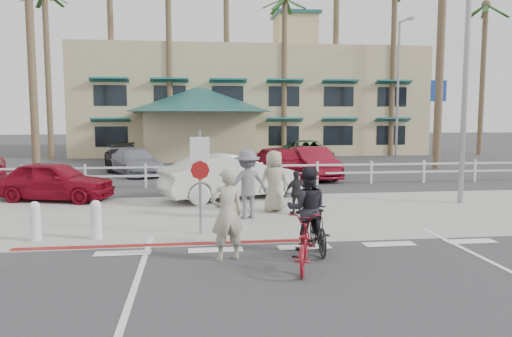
{
  "coord_description": "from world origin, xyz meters",
  "views": [
    {
      "loc": [
        -2.46,
        -10.17,
        2.98
      ],
      "look_at": [
        -0.73,
        3.48,
        1.5
      ],
      "focal_mm": 35.0,
      "sensor_mm": 36.0,
      "label": 1
    }
  ],
  "objects": [
    {
      "name": "lot_car_1",
      "position": [
        -5.35,
        15.19,
        0.65
      ],
      "size": [
        3.44,
        4.84,
        1.3
      ],
      "primitive_type": "imported",
      "rotation": [
        0.0,
        0.0,
        0.4
      ],
      "color": "gray",
      "rests_on": "ground"
    },
    {
      "name": "streetlight_1",
      "position": [
        12.0,
        24.0,
        4.75
      ],
      "size": [
        0.6,
        2.0,
        9.5
      ],
      "primitive_type": null,
      "color": "gray",
      "rests_on": "ground"
    },
    {
      "name": "bike_path",
      "position": [
        0.0,
        -2.0,
        0.0
      ],
      "size": [
        12.0,
        16.0,
        0.01
      ],
      "primitive_type": "cube",
      "color": "#333335",
      "rests_on": "ground"
    },
    {
      "name": "bollard_0",
      "position": [
        -4.8,
        2.0,
        0.47
      ],
      "size": [
        0.26,
        0.26,
        0.95
      ],
      "primitive_type": null,
      "color": "silver",
      "rests_on": "ground"
    },
    {
      "name": "building",
      "position": [
        2.0,
        31.0,
        5.65
      ],
      "size": [
        28.0,
        16.0,
        11.3
      ],
      "primitive_type": null,
      "color": "#C6B787",
      "rests_on": "ground"
    },
    {
      "name": "palm_1",
      "position": [
        -12.0,
        25.0,
        6.5
      ],
      "size": [
        4.0,
        4.0,
        13.0
      ],
      "primitive_type": null,
      "color": "#1C4319",
      "rests_on": "ground"
    },
    {
      "name": "lot_car_4",
      "position": [
        -6.31,
        18.05,
        0.7
      ],
      "size": [
        2.84,
        5.08,
        1.39
      ],
      "primitive_type": "imported",
      "rotation": [
        0.0,
        0.0,
        0.19
      ],
      "color": "black",
      "rests_on": "ground"
    },
    {
      "name": "parking_lot",
      "position": [
        0.0,
        18.0,
        0.0
      ],
      "size": [
        50.0,
        16.0,
        0.01
      ],
      "primitive_type": "cube",
      "color": "#333335",
      "rests_on": "ground"
    },
    {
      "name": "rider_black",
      "position": [
        0.01,
        0.39,
        0.93
      ],
      "size": [
        1.0,
        0.83,
        1.85
      ],
      "primitive_type": "imported",
      "rotation": [
        0.0,
        0.0,
        2.99
      ],
      "color": "black",
      "rests_on": "ground"
    },
    {
      "name": "sign_post",
      "position": [
        -2.3,
        2.2,
        1.45
      ],
      "size": [
        0.5,
        0.1,
        2.9
      ],
      "primitive_type": null,
      "color": "gray",
      "rests_on": "ground"
    },
    {
      "name": "pedestrian_b",
      "position": [
        -0.0,
        4.85,
        0.95
      ],
      "size": [
        1.07,
        0.86,
        1.9
      ],
      "primitive_type": "imported",
      "rotation": [
        0.0,
        0.0,
        3.45
      ],
      "color": "#9C9780",
      "rests_on": "ground"
    },
    {
      "name": "lot_car_3",
      "position": [
        3.09,
        12.7,
        0.73
      ],
      "size": [
        1.92,
        4.57,
        1.47
      ],
      "primitive_type": "imported",
      "rotation": [
        0.0,
        0.0,
        0.08
      ],
      "color": "maroon",
      "rests_on": "ground"
    },
    {
      "name": "pedestrian_a",
      "position": [
        -0.93,
        3.95,
        1.0
      ],
      "size": [
        1.4,
        0.96,
        2.0
      ],
      "primitive_type": "imported",
      "rotation": [
        0.0,
        0.0,
        3.32
      ],
      "color": "slate",
      "rests_on": "ground"
    },
    {
      "name": "car_white_sedan",
      "position": [
        -1.14,
        7.34,
        0.81
      ],
      "size": [
        5.23,
        3.29,
        1.63
      ],
      "primitive_type": "imported",
      "rotation": [
        0.0,
        0.0,
        1.92
      ],
      "color": "silver",
      "rests_on": "ground"
    },
    {
      "name": "curb_red",
      "position": [
        -3.0,
        1.2,
        0.01
      ],
      "size": [
        7.0,
        0.25,
        0.02
      ],
      "primitive_type": "cube",
      "color": "maroon",
      "rests_on": "ground"
    },
    {
      "name": "palm_11",
      "position": [
        11.0,
        16.0,
        7.0
      ],
      "size": [
        4.0,
        4.0,
        14.0
      ],
      "primitive_type": null,
      "color": "#1C4319",
      "rests_on": "ground"
    },
    {
      "name": "palm_10",
      "position": [
        -10.0,
        15.0,
        6.0
      ],
      "size": [
        4.0,
        4.0,
        12.0
      ],
      "primitive_type": null,
      "color": "#1C4319",
      "rests_on": "ground"
    },
    {
      "name": "palm_3",
      "position": [
        -4.0,
        25.0,
        7.0
      ],
      "size": [
        4.0,
        4.0,
        14.0
      ],
      "primitive_type": null,
      "color": "#1C4319",
      "rests_on": "ground"
    },
    {
      "name": "palm_5",
      "position": [
        4.0,
        25.0,
        6.5
      ],
      "size": [
        4.0,
        4.0,
        13.0
      ],
      "primitive_type": null,
      "color": "#1C4319",
      "rests_on": "ground"
    },
    {
      "name": "lot_car_5",
      "position": [
        4.08,
        18.0,
        0.75
      ],
      "size": [
        2.93,
        5.61,
        1.51
      ],
      "primitive_type": "imported",
      "rotation": [
        0.0,
        0.0,
        -0.08
      ],
      "color": "#23472D",
      "rests_on": "ground"
    },
    {
      "name": "streetlight_0",
      "position": [
        6.5,
        5.5,
        4.5
      ],
      "size": [
        0.6,
        2.0,
        9.0
      ],
      "primitive_type": null,
      "color": "gray",
      "rests_on": "ground"
    },
    {
      "name": "car_red_compact",
      "position": [
        -7.29,
        7.82,
        0.7
      ],
      "size": [
        4.39,
        2.71,
        1.39
      ],
      "primitive_type": "imported",
      "rotation": [
        0.0,
        0.0,
        1.29
      ],
      "color": "maroon",
      "rests_on": "ground"
    },
    {
      "name": "bike_red",
      "position": [
        -0.36,
        -0.9,
        0.49
      ],
      "size": [
        1.11,
        1.97,
        0.98
      ],
      "primitive_type": "imported",
      "rotation": [
        0.0,
        0.0,
        2.88
      ],
      "color": "maroon",
      "rests_on": "ground"
    },
    {
      "name": "rail_fence",
      "position": [
        0.5,
        10.5,
        0.5
      ],
      "size": [
        29.4,
        0.16,
        1.0
      ],
      "primitive_type": null,
      "color": "silver",
      "rests_on": "ground"
    },
    {
      "name": "bike_black",
      "position": [
        0.21,
        0.21,
        0.51
      ],
      "size": [
        0.55,
        1.71,
        1.01
      ],
      "primitive_type": "imported",
      "rotation": [
        0.0,
        0.0,
        3.1
      ],
      "color": "black",
      "rests_on": "ground"
    },
    {
      "name": "ground",
      "position": [
        0.0,
        0.0,
        0.0
      ],
      "size": [
        140.0,
        140.0,
        0.0
      ],
      "primitive_type": "plane",
      "color": "#333335"
    },
    {
      "name": "palm_8",
      "position": [
        16.0,
        26.0,
        7.5
      ],
      "size": [
        4.0,
        4.0,
        15.0
      ],
      "primitive_type": null,
      "color": "#1C4319",
      "rests_on": "ground"
    },
    {
      "name": "palm_9",
      "position": [
        19.0,
        25.0,
        6.5
      ],
      "size": [
        4.0,
        4.0,
        13.0
      ],
      "primitive_type": null,
      "color": "#1C4319",
      "rests_on": "ground"
    },
    {
      "name": "palm_7",
      "position": [
        12.0,
        25.0,
        7.0
      ],
      "size": [
        4.0,
        4.0,
        14.0
      ],
      "primitive_type": null,
      "color": "#1C4319",
      "rests_on": "ground"
    },
    {
      "name": "rider_red",
      "position": [
        -1.79,
        -0.15,
        0.96
      ],
      "size": [
        0.8,
        0.63,
        1.92
      ],
      "primitive_type": "imported",
      "rotation": [
        0.0,
        0.0,
        3.41
      ],
      "color": "#A6A48D",
      "rests_on": "ground"
    },
    {
      "name": "pedestrian_child",
      "position": [
        0.6,
        4.34,
        0.66
      ],
      "size": [
        0.83,
        0.5,
        1.32
      ],
      "primitive_type": "imported",
      "rotation": [
        0.0,
        0.0,
        3.39
      ],
      "color": "#242427",
      "rests_on": "ground"
    },
    {
      "name": "info_sign",
      "position": [
        14.0,
        22.0,
        2.8
      ],
      "size": [
        1.2,
        0.16,
        5.6
      ],
      "primitive_type": null,
      "color": "navy",
      "rests_on": "ground"
    },
    {
      "name": "lot_car_2",
      "position": [
        1.56,
        12.55,
        0.76
      ],
      "size": [
        2.68,
        4.76,
        1.53
      ],
      "primitive_type": "imported",
      "rotation": [
        0.0,
        0.0,
        0.2
      ],
      "color": "maroon",
      "rests_on": "ground"
    },
    {
      "name": "palm_4",
      "position": [
        0.0,
        26.0,
        7.5
      ],
      "size": [
        4.0,
        4.0,
        15.0
      ],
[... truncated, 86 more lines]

